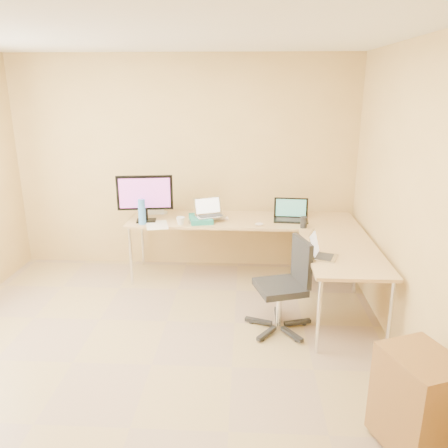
{
  "coord_description": "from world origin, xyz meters",
  "views": [
    {
      "loc": [
        0.77,
        -3.16,
        2.23
      ],
      "look_at": [
        0.55,
        1.1,
        0.9
      ],
      "focal_mm": 35.64,
      "sensor_mm": 36.0,
      "label": 1
    }
  ],
  "objects_px": {
    "laptop_return": "(324,248)",
    "office_chair": "(280,281)",
    "desk_return": "(340,286)",
    "laptop_center": "(210,208)",
    "desk_fan": "(163,201)",
    "laptop_black": "(291,210)",
    "desk_main": "(242,248)",
    "keyboard": "(211,219)",
    "water_bottle": "(142,212)",
    "cabinet": "(418,401)",
    "monitor": "(145,198)",
    "mug": "(181,221)"
  },
  "relations": [
    {
      "from": "laptop_return",
      "to": "office_chair",
      "type": "bearing_deg",
      "value": 112.4
    },
    {
      "from": "desk_return",
      "to": "laptop_center",
      "type": "relative_size",
      "value": 4.0
    },
    {
      "from": "laptop_center",
      "to": "desk_fan",
      "type": "xyz_separation_m",
      "value": [
        -0.6,
        0.31,
        -0.0
      ]
    },
    {
      "from": "laptop_black",
      "to": "laptop_return",
      "type": "xyz_separation_m",
      "value": [
        0.19,
        -1.16,
        -0.03
      ]
    },
    {
      "from": "office_chair",
      "to": "laptop_center",
      "type": "bearing_deg",
      "value": 106.5
    },
    {
      "from": "office_chair",
      "to": "desk_main",
      "type": "bearing_deg",
      "value": 89.57
    },
    {
      "from": "laptop_return",
      "to": "keyboard",
      "type": "bearing_deg",
      "value": 63.74
    },
    {
      "from": "desk_fan",
      "to": "laptop_black",
      "type": "bearing_deg",
      "value": -13.15
    },
    {
      "from": "water_bottle",
      "to": "cabinet",
      "type": "relative_size",
      "value": 0.45
    },
    {
      "from": "laptop_center",
      "to": "desk_fan",
      "type": "height_order",
      "value": "desk_fan"
    },
    {
      "from": "monitor",
      "to": "water_bottle",
      "type": "xyz_separation_m",
      "value": [
        -0.02,
        -0.11,
        -0.13
      ]
    },
    {
      "from": "office_chair",
      "to": "mug",
      "type": "bearing_deg",
      "value": 120.6
    },
    {
      "from": "desk_return",
      "to": "mug",
      "type": "relative_size",
      "value": 13.54
    },
    {
      "from": "laptop_black",
      "to": "desk_fan",
      "type": "xyz_separation_m",
      "value": [
        -1.54,
        0.23,
        0.04
      ]
    },
    {
      "from": "mug",
      "to": "laptop_center",
      "type": "bearing_deg",
      "value": 24.7
    },
    {
      "from": "mug",
      "to": "desk_fan",
      "type": "height_order",
      "value": "desk_fan"
    },
    {
      "from": "monitor",
      "to": "desk_fan",
      "type": "xyz_separation_m",
      "value": [
        0.13,
        0.35,
        -0.11
      ]
    },
    {
      "from": "water_bottle",
      "to": "laptop_center",
      "type": "bearing_deg",
      "value": 10.89
    },
    {
      "from": "keyboard",
      "to": "desk_fan",
      "type": "height_order",
      "value": "desk_fan"
    },
    {
      "from": "desk_main",
      "to": "laptop_return",
      "type": "distance_m",
      "value": 1.48
    },
    {
      "from": "desk_main",
      "to": "monitor",
      "type": "xyz_separation_m",
      "value": [
        -1.11,
        -0.15,
        0.64
      ]
    },
    {
      "from": "cabinet",
      "to": "laptop_center",
      "type": "bearing_deg",
      "value": 99.1
    },
    {
      "from": "desk_main",
      "to": "desk_fan",
      "type": "distance_m",
      "value": 1.13
    },
    {
      "from": "mug",
      "to": "desk_fan",
      "type": "relative_size",
      "value": 0.3
    },
    {
      "from": "laptop_center",
      "to": "keyboard",
      "type": "relative_size",
      "value": 0.82
    },
    {
      "from": "cabinet",
      "to": "desk_return",
      "type": "bearing_deg",
      "value": 73.82
    },
    {
      "from": "water_bottle",
      "to": "laptop_return",
      "type": "bearing_deg",
      "value": -26.49
    },
    {
      "from": "desk_return",
      "to": "cabinet",
      "type": "xyz_separation_m",
      "value": [
        0.15,
        -1.65,
        -0.01
      ]
    },
    {
      "from": "desk_main",
      "to": "keyboard",
      "type": "height_order",
      "value": "keyboard"
    },
    {
      "from": "monitor",
      "to": "mug",
      "type": "distance_m",
      "value": 0.49
    },
    {
      "from": "monitor",
      "to": "cabinet",
      "type": "relative_size",
      "value": 0.98
    },
    {
      "from": "monitor",
      "to": "laptop_black",
      "type": "bearing_deg",
      "value": -3.87
    },
    {
      "from": "desk_return",
      "to": "laptop_return",
      "type": "relative_size",
      "value": 4.62
    },
    {
      "from": "desk_main",
      "to": "water_bottle",
      "type": "xyz_separation_m",
      "value": [
        -1.13,
        -0.25,
        0.51
      ]
    },
    {
      "from": "keyboard",
      "to": "desk_fan",
      "type": "distance_m",
      "value": 0.68
    },
    {
      "from": "keyboard",
      "to": "laptop_center",
      "type": "bearing_deg",
      "value": -109.41
    },
    {
      "from": "mug",
      "to": "laptop_return",
      "type": "distance_m",
      "value": 1.72
    },
    {
      "from": "water_bottle",
      "to": "desk_fan",
      "type": "relative_size",
      "value": 0.91
    },
    {
      "from": "laptop_return",
      "to": "cabinet",
      "type": "distance_m",
      "value": 1.58
    },
    {
      "from": "desk_return",
      "to": "keyboard",
      "type": "xyz_separation_m",
      "value": [
        -1.33,
        0.96,
        0.37
      ]
    },
    {
      "from": "keyboard",
      "to": "mug",
      "type": "height_order",
      "value": "mug"
    },
    {
      "from": "laptop_black",
      "to": "cabinet",
      "type": "relative_size",
      "value": 0.61
    },
    {
      "from": "water_bottle",
      "to": "office_chair",
      "type": "distance_m",
      "value": 1.81
    },
    {
      "from": "desk_return",
      "to": "laptop_black",
      "type": "xyz_separation_m",
      "value": [
        -0.41,
        0.97,
        0.49
      ]
    },
    {
      "from": "water_bottle",
      "to": "office_chair",
      "type": "height_order",
      "value": "water_bottle"
    },
    {
      "from": "desk_main",
      "to": "cabinet",
      "type": "xyz_separation_m",
      "value": [
        1.13,
        -2.65,
        -0.01
      ]
    },
    {
      "from": "desk_fan",
      "to": "monitor",
      "type": "bearing_deg",
      "value": -115.43
    },
    {
      "from": "office_chair",
      "to": "desk_return",
      "type": "bearing_deg",
      "value": 1.48
    },
    {
      "from": "monitor",
      "to": "cabinet",
      "type": "distance_m",
      "value": 3.41
    },
    {
      "from": "keyboard",
      "to": "laptop_return",
      "type": "distance_m",
      "value": 1.61
    }
  ]
}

